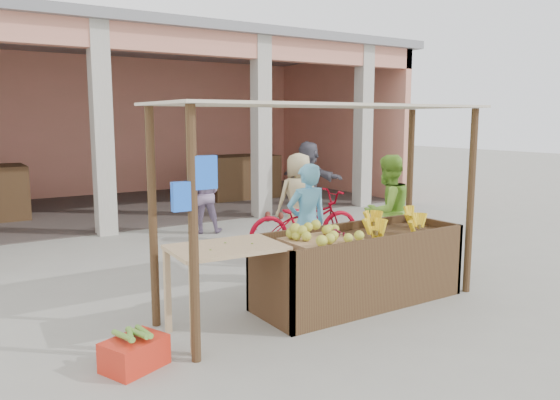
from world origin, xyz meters
TOP-DOWN VIEW (x-y plane):
  - ground at (0.00, 0.00)m, footprint 60.00×60.00m
  - market_building at (0.05, 8.93)m, footprint 14.40×6.40m
  - fruit_stall at (0.50, 0.00)m, footprint 2.60×0.95m
  - stall_awning at (-0.01, 0.06)m, footprint 4.09×1.35m
  - banana_heap at (1.01, -0.04)m, footprint 1.20×0.66m
  - melon_tray at (-0.08, -0.04)m, footprint 0.82×0.71m
  - berry_heap at (0.17, 0.05)m, footprint 0.44×0.36m
  - side_table at (-1.28, 0.02)m, footprint 1.19×0.82m
  - papaya_pile at (-1.28, 0.02)m, footprint 0.62×0.36m
  - red_crate at (-2.37, -0.28)m, footprint 0.63×0.56m
  - plantain_bundle at (-2.37, -0.28)m, footprint 0.42×0.29m
  - produce_sacks at (2.50, 5.20)m, footprint 0.83×0.78m
  - vendor_blue at (0.45, 1.02)m, footprint 0.71×0.55m
  - vendor_green at (1.90, 0.98)m, footprint 0.87×0.51m
  - motorcycle at (1.37, 2.37)m, footprint 1.02×2.16m
  - shopper_c at (1.68, 2.99)m, footprint 0.94×0.68m
  - shopper_d at (3.38, 5.06)m, footprint 1.15×1.81m
  - shopper_f at (0.66, 4.79)m, footprint 0.92×0.75m

SIDE VIEW (x-z plane):
  - ground at x=0.00m, z-range 0.00..0.00m
  - red_crate at x=-2.37m, z-range 0.00..0.27m
  - produce_sacks at x=2.50m, z-range 0.00..0.63m
  - plantain_bundle at x=-2.37m, z-range 0.27..0.36m
  - fruit_stall at x=0.50m, z-range 0.00..0.80m
  - motorcycle at x=1.37m, z-range 0.00..1.09m
  - side_table at x=-1.28m, z-range 0.32..1.25m
  - shopper_f at x=0.66m, z-range 0.00..1.65m
  - berry_heap at x=0.17m, z-range 0.80..0.94m
  - vendor_blue at x=0.45m, z-range 0.00..1.74m
  - vendor_green at x=1.90m, z-range 0.00..1.79m
  - melon_tray at x=-0.08m, z-range 0.79..1.01m
  - shopper_c at x=1.68m, z-range 0.00..1.80m
  - shopper_d at x=3.38m, z-range 0.00..1.82m
  - banana_heap at x=1.01m, z-range 0.80..1.02m
  - papaya_pile at x=-1.28m, z-range 0.93..1.11m
  - stall_awning at x=-0.01m, z-range 0.78..3.17m
  - market_building at x=0.05m, z-range 0.60..4.80m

